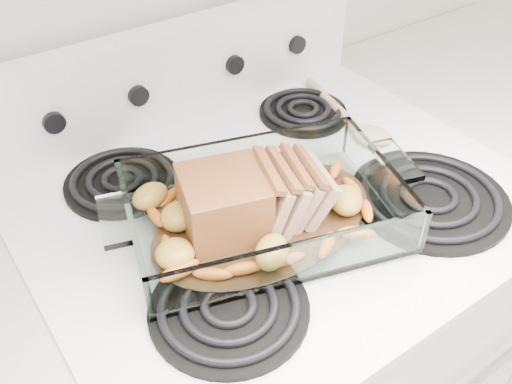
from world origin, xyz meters
TOP-DOWN VIEW (x-y plane):
  - electric_range at (0.00, 1.66)m, footprint 0.78×0.70m
  - counter_right at (0.67, 1.66)m, footprint 0.58×0.68m
  - baking_dish at (-0.06, 1.60)m, footprint 0.39×0.26m
  - pork_roast at (-0.09, 1.60)m, footprint 0.21×0.11m
  - roast_vegetables at (-0.07, 1.63)m, footprint 0.34×0.19m
  - wooden_spoon at (0.24, 1.72)m, footprint 0.07×0.27m

SIDE VIEW (x-z plane):
  - counter_right at x=0.67m, z-range 0.00..0.93m
  - electric_range at x=0.00m, z-range -0.08..1.04m
  - wooden_spoon at x=0.24m, z-range 0.94..0.95m
  - baking_dish at x=-0.06m, z-range 0.93..1.00m
  - roast_vegetables at x=-0.07m, z-range 0.95..0.99m
  - pork_roast at x=-0.09m, z-range 0.95..1.04m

